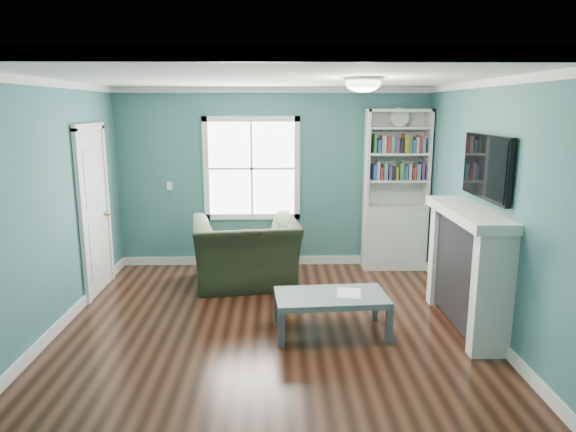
{
  "coord_description": "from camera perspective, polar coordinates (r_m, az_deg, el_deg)",
  "views": [
    {
      "loc": [
        0.08,
        -4.95,
        2.31
      ],
      "look_at": [
        0.19,
        0.4,
        1.18
      ],
      "focal_mm": 32.0,
      "sensor_mm": 36.0,
      "label": 1
    }
  ],
  "objects": [
    {
      "name": "floor",
      "position": [
        5.46,
        -1.91,
        -13.14
      ],
      "size": [
        5.0,
        5.0,
        0.0
      ],
      "primitive_type": "plane",
      "color": "black",
      "rests_on": "ground"
    },
    {
      "name": "room_walls",
      "position": [
        5.0,
        -2.04,
        3.5
      ],
      "size": [
        5.0,
        5.0,
        5.0
      ],
      "color": "#3C6F70",
      "rests_on": "ground"
    },
    {
      "name": "trim",
      "position": [
        5.06,
        -2.01,
        -0.36
      ],
      "size": [
        4.5,
        5.0,
        2.6
      ],
      "color": "white",
      "rests_on": "ground"
    },
    {
      "name": "window",
      "position": [
        7.49,
        -4.05,
        5.28
      ],
      "size": [
        1.4,
        0.06,
        1.5
      ],
      "color": "white",
      "rests_on": "room_walls"
    },
    {
      "name": "bookshelf",
      "position": [
        7.57,
        11.78,
        1.1
      ],
      "size": [
        0.9,
        0.35,
        2.31
      ],
      "color": "silver",
      "rests_on": "ground"
    },
    {
      "name": "fireplace",
      "position": [
        5.77,
        19.29,
        -5.66
      ],
      "size": [
        0.44,
        1.58,
        1.3
      ],
      "color": "black",
      "rests_on": "ground"
    },
    {
      "name": "tv",
      "position": [
        5.6,
        21.21,
        5.09
      ],
      "size": [
        0.06,
        1.1,
        0.65
      ],
      "primitive_type": "cube",
      "color": "black",
      "rests_on": "fireplace"
    },
    {
      "name": "door",
      "position": [
        6.87,
        -20.71,
        0.74
      ],
      "size": [
        0.12,
        0.98,
        2.17
      ],
      "color": "silver",
      "rests_on": "ground"
    },
    {
      "name": "ceiling_fixture",
      "position": [
        5.12,
        8.35,
        14.44
      ],
      "size": [
        0.38,
        0.38,
        0.15
      ],
      "color": "white",
      "rests_on": "room_walls"
    },
    {
      "name": "light_switch",
      "position": [
        7.68,
        -13.02,
        3.29
      ],
      "size": [
        0.08,
        0.01,
        0.12
      ],
      "primitive_type": "cube",
      "color": "white",
      "rests_on": "room_walls"
    },
    {
      "name": "recliner",
      "position": [
        6.78,
        -4.76,
        -2.84
      ],
      "size": [
        1.47,
        1.07,
        1.18
      ],
      "primitive_type": "imported",
      "rotation": [
        0.0,
        0.0,
        -2.99
      ],
      "color": "black",
      "rests_on": "ground"
    },
    {
      "name": "coffee_table",
      "position": [
        5.41,
        4.8,
        -9.24
      ],
      "size": [
        1.19,
        0.71,
        0.42
      ],
      "rotation": [
        0.0,
        0.0,
        0.07
      ],
      "color": "#4D535D",
      "rests_on": "ground"
    },
    {
      "name": "paper_sheet",
      "position": [
        5.45,
        6.78,
        -8.5
      ],
      "size": [
        0.29,
        0.34,
        0.0
      ],
      "primitive_type": "cube",
      "rotation": [
        0.0,
        0.0,
        -0.14
      ],
      "color": "white",
      "rests_on": "coffee_table"
    }
  ]
}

